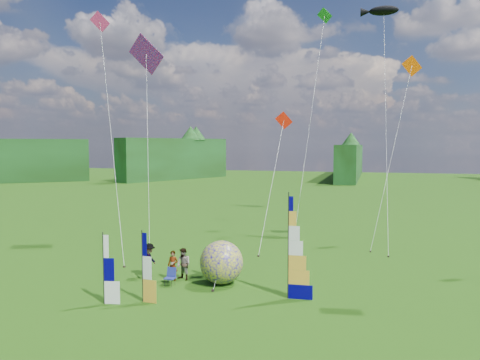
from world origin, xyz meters
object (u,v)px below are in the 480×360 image
(feather_banner_main, at_px, (288,248))
(spectator_d, at_px, (207,261))
(bol_inflatable, at_px, (221,262))
(spectator_b, at_px, (184,264))
(camp_chair, at_px, (170,277))
(side_banner_left, at_px, (142,267))
(side_banner_far, at_px, (103,269))
(spectator_c, at_px, (149,260))
(spectator_a, at_px, (173,266))
(kite_whale, at_px, (386,105))

(feather_banner_main, height_order, spectator_d, feather_banner_main)
(bol_inflatable, height_order, spectator_b, bol_inflatable)
(feather_banner_main, height_order, camp_chair, feather_banner_main)
(spectator_b, xyz_separation_m, spectator_d, (0.93, 1.08, -0.04))
(side_banner_left, height_order, camp_chair, side_banner_left)
(feather_banner_main, relative_size, bol_inflatable, 2.14)
(side_banner_far, distance_m, spectator_c, 4.48)
(bol_inflatable, relative_size, spectator_b, 1.32)
(side_banner_left, distance_m, spectator_a, 3.66)
(side_banner_far, xyz_separation_m, spectator_c, (-0.03, 4.43, -0.65))
(side_banner_far, bearing_deg, spectator_b, 56.56)
(feather_banner_main, relative_size, kite_whale, 0.24)
(side_banner_left, xyz_separation_m, spectator_b, (0.41, 3.78, -0.76))
(spectator_a, bearing_deg, side_banner_left, -84.55)
(side_banner_left, bearing_deg, bol_inflatable, 59.26)
(spectator_a, xyz_separation_m, spectator_d, (1.45, 1.29, 0.02))
(feather_banner_main, bearing_deg, spectator_b, 161.91)
(side_banner_far, height_order, spectator_d, side_banner_far)
(side_banner_left, height_order, spectator_a, side_banner_left)
(bol_inflatable, relative_size, kite_whale, 0.11)
(spectator_b, bearing_deg, feather_banner_main, 7.68)
(kite_whale, bearing_deg, side_banner_left, -138.37)
(feather_banner_main, distance_m, spectator_a, 6.72)
(spectator_a, bearing_deg, kite_whale, 57.05)
(side_banner_left, height_order, spectator_d, side_banner_left)
(spectator_a, bearing_deg, spectator_b, 25.39)
(bol_inflatable, height_order, spectator_a, bol_inflatable)
(camp_chair, bearing_deg, spectator_d, 62.32)
(feather_banner_main, height_order, side_banner_left, feather_banner_main)
(side_banner_far, xyz_separation_m, spectator_a, (1.45, 4.27, -0.79))
(spectator_a, relative_size, spectator_c, 0.85)
(spectator_c, bearing_deg, spectator_d, -68.70)
(camp_chair, xyz_separation_m, kite_whale, (10.63, 15.65, 9.68))
(spectator_c, height_order, kite_whale, kite_whale)
(camp_chair, distance_m, kite_whale, 21.25)
(side_banner_left, distance_m, side_banner_far, 1.72)
(side_banner_far, xyz_separation_m, spectator_b, (1.98, 4.48, -0.73))
(spectator_d, bearing_deg, side_banner_left, 97.44)
(spectator_d, relative_size, camp_chair, 1.75)
(spectator_b, bearing_deg, spectator_a, -136.72)
(spectator_a, bearing_deg, feather_banner_main, -7.33)
(camp_chair, bearing_deg, feather_banner_main, -2.36)
(side_banner_far, xyz_separation_m, spectator_d, (2.91, 5.56, -0.77))
(spectator_c, bearing_deg, side_banner_far, -179.39)
(spectator_b, bearing_deg, side_banner_left, -74.67)
(side_banner_far, bearing_deg, bol_inflatable, 37.09)
(spectator_d, xyz_separation_m, kite_whale, (9.44, 13.40, 9.33))
(feather_banner_main, xyz_separation_m, side_banner_far, (-7.85, -3.04, -0.83))
(spectator_c, distance_m, kite_whale, 21.19)
(feather_banner_main, distance_m, bol_inflatable, 4.16)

